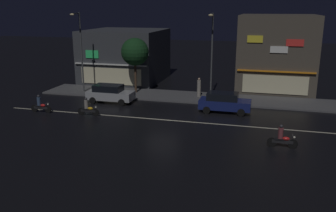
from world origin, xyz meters
TOP-DOWN VIEW (x-y plane):
  - ground_plane at (0.00, 0.00)m, footprint 140.00×140.00m
  - lane_divider_stripe at (0.00, 0.00)m, footprint 27.37×0.16m
  - sidewalk_far at (0.00, 7.65)m, footprint 28.81×4.42m
  - storefront_left_block at (-8.64, 14.38)m, footprint 8.77×9.22m
  - storefront_center_block at (8.64, 14.00)m, footprint 7.76×8.44m
  - streetlamp_west at (-10.48, 6.80)m, footprint 0.44×1.64m
  - streetlamp_mid at (2.57, 8.25)m, footprint 0.44×1.64m
  - pedestrian_on_sidewalk at (1.48, 7.91)m, footprint 0.36×0.36m
  - street_tree at (-5.09, 7.95)m, footprint 2.78×2.78m
  - parked_car_near_kerb at (-6.20, 3.98)m, footprint 4.30×1.98m
  - parked_car_trailing at (4.46, 3.47)m, footprint 4.30×1.98m
  - motorcycle_lead at (-10.55, -0.61)m, footprint 1.90×0.60m
  - motorcycle_following at (8.90, -3.70)m, footprint 1.90×0.60m
  - motorcycle_opposite_lane at (-6.26, -0.44)m, footprint 1.90×0.60m
  - traffic_cone at (5.00, 4.95)m, footprint 0.36×0.36m

SIDE VIEW (x-z plane):
  - ground_plane at x=0.00m, z-range 0.00..0.00m
  - lane_divider_stripe at x=0.00m, z-range 0.00..0.01m
  - sidewalk_far at x=0.00m, z-range 0.00..0.14m
  - traffic_cone at x=5.00m, z-range 0.00..0.55m
  - motorcycle_lead at x=-10.55m, z-range -0.13..1.39m
  - motorcycle_following at x=8.90m, z-range -0.13..1.39m
  - motorcycle_opposite_lane at x=-6.26m, z-range -0.13..1.39m
  - parked_car_near_kerb at x=-6.20m, z-range 0.03..1.70m
  - parked_car_trailing at x=4.46m, z-range 0.03..1.70m
  - pedestrian_on_sidewalk at x=1.48m, z-range 0.07..1.91m
  - storefront_left_block at x=-8.64m, z-range 0.00..6.02m
  - storefront_center_block at x=8.64m, z-range 0.00..7.85m
  - street_tree at x=-5.09m, z-range 1.50..7.04m
  - streetlamp_mid at x=2.57m, z-range 0.80..8.75m
  - streetlamp_west at x=-10.48m, z-range 0.80..8.77m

